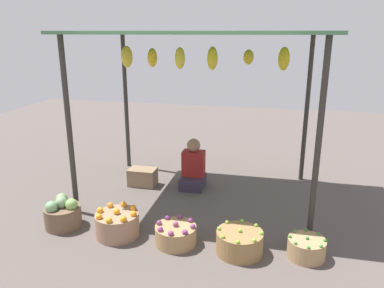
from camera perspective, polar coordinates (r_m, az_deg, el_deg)
The scene contains 9 objects.
ground_plane at distance 5.69m, azimuth 1.22°, elevation -7.62°, with size 14.00×14.00×0.00m, color #584E4A.
market_stall_structure at distance 5.19m, azimuth 1.34°, elevation 14.71°, with size 3.33×2.18×2.36m.
vendor_person at distance 5.84m, azimuth 0.19°, elevation -3.79°, with size 0.36×0.44×0.78m.
basket_cabbages at distance 5.01m, azimuth -19.13°, elevation -10.03°, with size 0.45×0.45×0.40m.
basket_oranges at distance 4.65m, azimuth -11.33°, elevation -11.86°, with size 0.52×0.52×0.35m.
basket_purple_onions at distance 4.42m, azimuth -2.46°, elevation -13.60°, with size 0.48×0.48×0.28m.
basket_limes at distance 4.28m, azimuth 7.26°, elevation -14.61°, with size 0.52×0.52×0.29m.
basket_green_chilies at distance 4.37m, azimuth 17.05°, elevation -14.94°, with size 0.40×0.40×0.25m.
wooden_crate_near_vendor at distance 6.01m, azimuth -7.54°, elevation -5.01°, with size 0.43×0.28×0.27m, color #876C50.
Camera 1 is at (1.02, -5.09, 2.35)m, focal length 34.95 mm.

